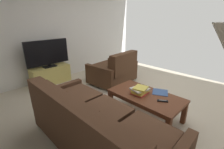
{
  "coord_description": "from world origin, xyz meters",
  "views": [
    {
      "loc": [
        -1.54,
        2.29,
        1.65
      ],
      "look_at": [
        0.31,
        0.46,
        0.69
      ],
      "focal_mm": 24.8,
      "sensor_mm": 36.0,
      "label": 1
    }
  ],
  "objects_px": {
    "loveseat_near": "(114,70)",
    "tv_remote": "(163,101)",
    "sofa_main": "(94,127)",
    "book_stack": "(140,90)",
    "coffee_table": "(146,98)",
    "flat_tv": "(48,53)",
    "tv_stand": "(51,75)",
    "loose_magazine": "(160,92)"
  },
  "relations": [
    {
      "from": "book_stack",
      "to": "coffee_table",
      "type": "bearing_deg",
      "value": -158.2
    },
    {
      "from": "sofa_main",
      "to": "book_stack",
      "type": "bearing_deg",
      "value": -86.4
    },
    {
      "from": "tv_stand",
      "to": "tv_remote",
      "type": "relative_size",
      "value": 6.14
    },
    {
      "from": "tv_stand",
      "to": "sofa_main",
      "type": "bearing_deg",
      "value": 167.08
    },
    {
      "from": "loveseat_near",
      "to": "coffee_table",
      "type": "distance_m",
      "value": 1.59
    },
    {
      "from": "book_stack",
      "to": "tv_remote",
      "type": "height_order",
      "value": "book_stack"
    },
    {
      "from": "loveseat_near",
      "to": "tv_remote",
      "type": "xyz_separation_m",
      "value": [
        -1.74,
        0.7,
        0.08
      ]
    },
    {
      "from": "sofa_main",
      "to": "coffee_table",
      "type": "height_order",
      "value": "sofa_main"
    },
    {
      "from": "loveseat_near",
      "to": "tv_remote",
      "type": "relative_size",
      "value": 7.58
    },
    {
      "from": "flat_tv",
      "to": "book_stack",
      "type": "bearing_deg",
      "value": -169.11
    },
    {
      "from": "sofa_main",
      "to": "tv_stand",
      "type": "distance_m",
      "value": 2.64
    },
    {
      "from": "coffee_table",
      "to": "loose_magazine",
      "type": "relative_size",
      "value": 4.71
    },
    {
      "from": "tv_stand",
      "to": "book_stack",
      "type": "distance_m",
      "value": 2.56
    },
    {
      "from": "loveseat_near",
      "to": "tv_stand",
      "type": "xyz_separation_m",
      "value": [
        1.16,
        1.21,
        -0.12
      ]
    },
    {
      "from": "tv_stand",
      "to": "book_stack",
      "type": "height_order",
      "value": "book_stack"
    },
    {
      "from": "loveseat_near",
      "to": "tv_remote",
      "type": "distance_m",
      "value": 1.88
    },
    {
      "from": "loveseat_near",
      "to": "book_stack",
      "type": "relative_size",
      "value": 3.65
    },
    {
      "from": "sofa_main",
      "to": "loveseat_near",
      "type": "height_order",
      "value": "loveseat_near"
    },
    {
      "from": "book_stack",
      "to": "tv_stand",
      "type": "bearing_deg",
      "value": 10.89
    },
    {
      "from": "book_stack",
      "to": "loose_magazine",
      "type": "xyz_separation_m",
      "value": [
        -0.23,
        -0.28,
        -0.05
      ]
    },
    {
      "from": "flat_tv",
      "to": "tv_remote",
      "type": "bearing_deg",
      "value": -170.1
    },
    {
      "from": "sofa_main",
      "to": "loveseat_near",
      "type": "xyz_separation_m",
      "value": [
        1.4,
        -1.8,
        -0.02
      ]
    },
    {
      "from": "sofa_main",
      "to": "book_stack",
      "type": "distance_m",
      "value": 1.08
    },
    {
      "from": "loveseat_near",
      "to": "tv_remote",
      "type": "height_order",
      "value": "loveseat_near"
    },
    {
      "from": "coffee_table",
      "to": "tv_stand",
      "type": "distance_m",
      "value": 2.65
    },
    {
      "from": "loveseat_near",
      "to": "book_stack",
      "type": "xyz_separation_m",
      "value": [
        -1.34,
        0.73,
        0.13
      ]
    },
    {
      "from": "book_stack",
      "to": "tv_remote",
      "type": "relative_size",
      "value": 2.08
    },
    {
      "from": "coffee_table",
      "to": "book_stack",
      "type": "height_order",
      "value": "book_stack"
    },
    {
      "from": "book_stack",
      "to": "flat_tv",
      "type": "bearing_deg",
      "value": 10.89
    },
    {
      "from": "loveseat_near",
      "to": "tv_stand",
      "type": "height_order",
      "value": "loveseat_near"
    },
    {
      "from": "tv_stand",
      "to": "loose_magazine",
      "type": "height_order",
      "value": "tv_stand"
    },
    {
      "from": "sofa_main",
      "to": "flat_tv",
      "type": "bearing_deg",
      "value": -12.92
    },
    {
      "from": "tv_remote",
      "to": "loveseat_near",
      "type": "bearing_deg",
      "value": -21.96
    },
    {
      "from": "coffee_table",
      "to": "tv_remote",
      "type": "height_order",
      "value": "tv_remote"
    },
    {
      "from": "loveseat_near",
      "to": "tv_stand",
      "type": "relative_size",
      "value": 1.23
    },
    {
      "from": "flat_tv",
      "to": "loose_magazine",
      "type": "distance_m",
      "value": 2.86
    },
    {
      "from": "loveseat_near",
      "to": "flat_tv",
      "type": "distance_m",
      "value": 1.74
    },
    {
      "from": "sofa_main",
      "to": "tv_remote",
      "type": "height_order",
      "value": "sofa_main"
    },
    {
      "from": "flat_tv",
      "to": "book_stack",
      "type": "xyz_separation_m",
      "value": [
        -2.5,
        -0.48,
        -0.34
      ]
    },
    {
      "from": "sofa_main",
      "to": "loveseat_near",
      "type": "distance_m",
      "value": 2.28
    },
    {
      "from": "sofa_main",
      "to": "loose_magazine",
      "type": "xyz_separation_m",
      "value": [
        -0.16,
        -1.35,
        0.06
      ]
    },
    {
      "from": "sofa_main",
      "to": "tv_remote",
      "type": "distance_m",
      "value": 1.15
    }
  ]
}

